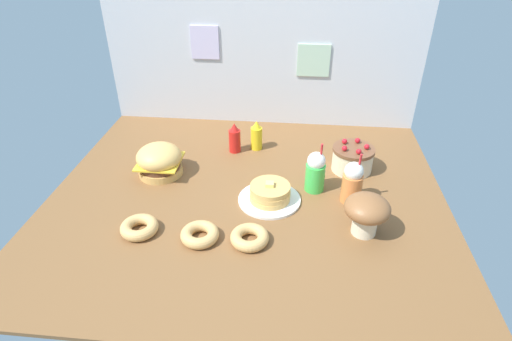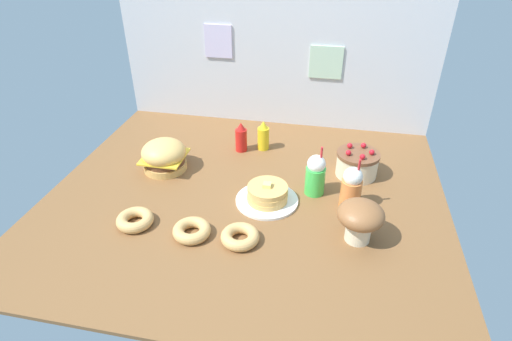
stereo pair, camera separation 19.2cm
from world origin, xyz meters
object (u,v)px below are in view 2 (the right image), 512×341
object	(u,v)px
mustard_bottle	(264,136)
donut_vanilla	(240,236)
ketchup_bottle	(241,138)
cream_soda_cup	(315,175)
mushroom_stool	(360,218)
pancake_stack	(267,195)
orange_float_cup	(351,188)
layer_cake	(357,164)
donut_chocolate	(192,230)
donut_pink_glaze	(135,220)
burger	(164,156)

from	to	relation	value
mustard_bottle	donut_vanilla	world-z (taller)	mustard_bottle
ketchup_bottle	cream_soda_cup	size ratio (longest dim) A/B	0.67
donut_vanilla	mustard_bottle	bearing A→B (deg)	93.53
mustard_bottle	mushroom_stool	world-z (taller)	mushroom_stool
pancake_stack	orange_float_cup	bearing A→B (deg)	6.60
ketchup_bottle	orange_float_cup	xyz separation A→B (m)	(0.70, -0.48, 0.02)
layer_cake	donut_chocolate	distance (m)	1.06
donut_pink_glaze	mushroom_stool	size ratio (longest dim) A/B	0.85
pancake_stack	donut_chocolate	bearing A→B (deg)	-132.38
orange_float_cup	donut_vanilla	world-z (taller)	orange_float_cup
mustard_bottle	donut_vanilla	size ratio (longest dim) A/B	1.08
orange_float_cup	donut_chocolate	xyz separation A→B (m)	(-0.75, -0.39, -0.09)
donut_chocolate	mushroom_stool	distance (m)	0.80
donut_chocolate	orange_float_cup	bearing A→B (deg)	27.68
ketchup_bottle	orange_float_cup	world-z (taller)	orange_float_cup
burger	donut_chocolate	xyz separation A→B (m)	(0.36, -0.55, -0.06)
cream_soda_cup	donut_chocolate	world-z (taller)	cream_soda_cup
orange_float_cup	donut_pink_glaze	bearing A→B (deg)	-160.63
pancake_stack	mushroom_stool	size ratio (longest dim) A/B	1.55
mustard_bottle	donut_pink_glaze	world-z (taller)	mustard_bottle
layer_cake	donut_chocolate	xyz separation A→B (m)	(-0.78, -0.71, -0.05)
pancake_stack	ketchup_bottle	size ratio (longest dim) A/B	1.70
donut_pink_glaze	mushroom_stool	bearing A→B (deg)	5.62
donut_vanilla	mushroom_stool	world-z (taller)	mushroom_stool
burger	orange_float_cup	xyz separation A→B (m)	(1.11, -0.16, 0.03)
cream_soda_cup	donut_pink_glaze	bearing A→B (deg)	-152.00
ketchup_bottle	mushroom_stool	world-z (taller)	mushroom_stool
donut_pink_glaze	donut_chocolate	size ratio (longest dim) A/B	1.00
mustard_bottle	cream_soda_cup	size ratio (longest dim) A/B	0.67
layer_cake	ketchup_bottle	world-z (taller)	ketchup_bottle
orange_float_cup	donut_pink_glaze	size ratio (longest dim) A/B	1.61
orange_float_cup	donut_vanilla	size ratio (longest dim) A/B	1.61
layer_cake	pancake_stack	bearing A→B (deg)	-141.67
mustard_bottle	orange_float_cup	distance (m)	0.77
donut_vanilla	ketchup_bottle	bearing A→B (deg)	102.76
donut_vanilla	burger	bearing A→B (deg)	137.46
cream_soda_cup	mushroom_stool	world-z (taller)	cream_soda_cup
ketchup_bottle	donut_chocolate	size ratio (longest dim) A/B	1.08
donut_chocolate	layer_cake	bearing A→B (deg)	42.36
layer_cake	ketchup_bottle	distance (m)	0.76
cream_soda_cup	donut_chocolate	xyz separation A→B (m)	(-0.55, -0.48, -0.09)
pancake_stack	orange_float_cup	xyz separation A→B (m)	(0.44, 0.05, 0.08)
orange_float_cup	donut_pink_glaze	xyz separation A→B (m)	(-1.05, -0.37, -0.09)
burger	orange_float_cup	world-z (taller)	orange_float_cup
pancake_stack	cream_soda_cup	distance (m)	0.29
mustard_bottle	ketchup_bottle	bearing A→B (deg)	-160.29
ketchup_bottle	cream_soda_cup	xyz separation A→B (m)	(0.51, -0.39, 0.02)
pancake_stack	donut_chocolate	distance (m)	0.46
burger	mustard_bottle	bearing A→B (deg)	34.10
mustard_bottle	mushroom_stool	size ratio (longest dim) A/B	0.91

